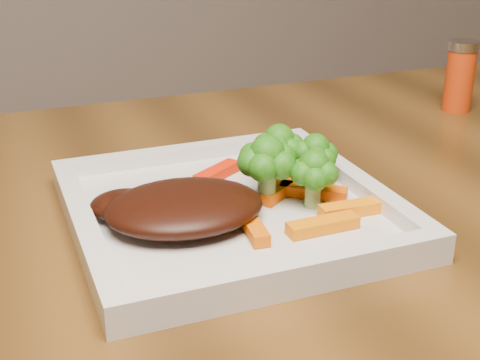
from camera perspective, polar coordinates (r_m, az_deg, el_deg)
name	(u,v)px	position (r m, az deg, el deg)	size (l,w,h in m)	color
plate	(229,214)	(0.59, -0.91, -2.91)	(0.27, 0.27, 0.01)	silver
steak	(184,207)	(0.55, -4.78, -2.30)	(0.13, 0.10, 0.03)	black
broccoli_0	(279,147)	(0.63, 3.34, 2.81)	(0.05, 0.05, 0.07)	#1A6D12
broccoli_1	(315,154)	(0.62, 6.43, 2.20)	(0.05, 0.05, 0.06)	#187213
broccoli_2	(314,175)	(0.58, 6.30, 0.40)	(0.05, 0.05, 0.06)	#156711
broccoli_3	(267,170)	(0.58, 2.31, 0.85)	(0.06, 0.06, 0.06)	#225F0F
carrot_0	(323,225)	(0.55, 7.08, -3.83)	(0.06, 0.02, 0.01)	orange
carrot_1	(352,208)	(0.58, 9.54, -2.41)	(0.06, 0.02, 0.01)	orange
carrot_2	(254,228)	(0.54, 1.18, -4.12)	(0.05, 0.01, 0.01)	#E45F03
carrot_3	(305,165)	(0.67, 5.58, 1.31)	(0.06, 0.02, 0.01)	red
carrot_4	(217,173)	(0.64, -1.96, 0.62)	(0.06, 0.01, 0.01)	red
carrot_5	(313,191)	(0.61, 6.26, -0.96)	(0.06, 0.02, 0.01)	#E44F03
carrot_6	(279,191)	(0.61, 3.34, -0.93)	(0.05, 0.01, 0.01)	#EC5203
spice_shaker	(460,76)	(0.93, 18.25, 8.41)	(0.04, 0.04, 0.09)	red
carrot_7	(309,170)	(0.65, 5.87, 0.85)	(0.06, 0.02, 0.01)	orange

